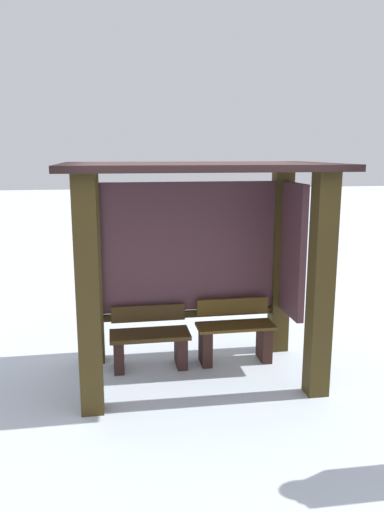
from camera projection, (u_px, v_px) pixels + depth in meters
ground_plane at (198, 375)px, 5.71m from camera, size 60.00×60.00×0.00m
bus_shelter at (203, 237)px, 5.56m from camera, size 2.85×1.76×2.40m
bench_left_inside at (150, 342)px, 5.89m from camera, size 0.94×0.42×0.71m
bench_center_inside at (235, 335)px, 6.05m from camera, size 0.94×0.37×0.75m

